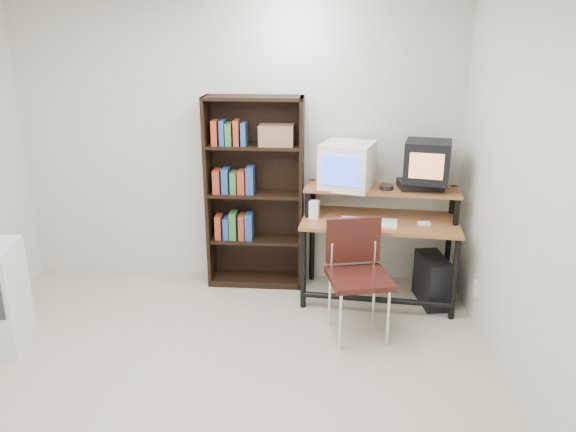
{
  "coord_description": "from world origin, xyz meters",
  "views": [
    {
      "loc": [
        0.66,
        -3.01,
        2.27
      ],
      "look_at": [
        0.48,
        1.1,
        0.91
      ],
      "focal_mm": 35.0,
      "sensor_mm": 36.0,
      "label": 1
    }
  ],
  "objects_px": {
    "school_chair": "(357,265)",
    "pc_tower": "(432,280)",
    "bookshelf": "(255,191)",
    "crt_tv": "(428,161)",
    "crt_monitor": "(347,166)",
    "computer_desk": "(380,222)"
  },
  "relations": [
    {
      "from": "crt_tv",
      "to": "bookshelf",
      "type": "height_order",
      "value": "bookshelf"
    },
    {
      "from": "crt_monitor",
      "to": "crt_tv",
      "type": "height_order",
      "value": "crt_tv"
    },
    {
      "from": "crt_monitor",
      "to": "bookshelf",
      "type": "height_order",
      "value": "bookshelf"
    },
    {
      "from": "crt_monitor",
      "to": "bookshelf",
      "type": "bearing_deg",
      "value": -171.78
    },
    {
      "from": "pc_tower",
      "to": "school_chair",
      "type": "height_order",
      "value": "school_chair"
    },
    {
      "from": "crt_tv",
      "to": "school_chair",
      "type": "distance_m",
      "value": 1.14
    },
    {
      "from": "school_chair",
      "to": "bookshelf",
      "type": "relative_size",
      "value": 0.52
    },
    {
      "from": "bookshelf",
      "to": "school_chair",
      "type": "bearing_deg",
      "value": -43.56
    },
    {
      "from": "crt_monitor",
      "to": "pc_tower",
      "type": "xyz_separation_m",
      "value": [
        0.75,
        -0.22,
        -0.96
      ]
    },
    {
      "from": "crt_tv",
      "to": "school_chair",
      "type": "height_order",
      "value": "crt_tv"
    },
    {
      "from": "computer_desk",
      "to": "crt_monitor",
      "type": "relative_size",
      "value": 2.65
    },
    {
      "from": "pc_tower",
      "to": "crt_monitor",
      "type": "bearing_deg",
      "value": 156.13
    },
    {
      "from": "crt_tv",
      "to": "bookshelf",
      "type": "distance_m",
      "value": 1.53
    },
    {
      "from": "school_chair",
      "to": "bookshelf",
      "type": "distance_m",
      "value": 1.29
    },
    {
      "from": "school_chair",
      "to": "bookshelf",
      "type": "xyz_separation_m",
      "value": [
        -0.87,
        0.89,
        0.34
      ]
    },
    {
      "from": "computer_desk",
      "to": "pc_tower",
      "type": "relative_size",
      "value": 3.09
    },
    {
      "from": "pc_tower",
      "to": "crt_tv",
      "type": "bearing_deg",
      "value": 110.42
    },
    {
      "from": "school_chair",
      "to": "pc_tower",
      "type": "bearing_deg",
      "value": 25.79
    },
    {
      "from": "pc_tower",
      "to": "bookshelf",
      "type": "bearing_deg",
      "value": 159.46
    },
    {
      "from": "pc_tower",
      "to": "school_chair",
      "type": "relative_size",
      "value": 0.5
    },
    {
      "from": "school_chair",
      "to": "bookshelf",
      "type": "height_order",
      "value": "bookshelf"
    },
    {
      "from": "crt_monitor",
      "to": "bookshelf",
      "type": "xyz_separation_m",
      "value": [
        -0.82,
        0.14,
        -0.27
      ]
    }
  ]
}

